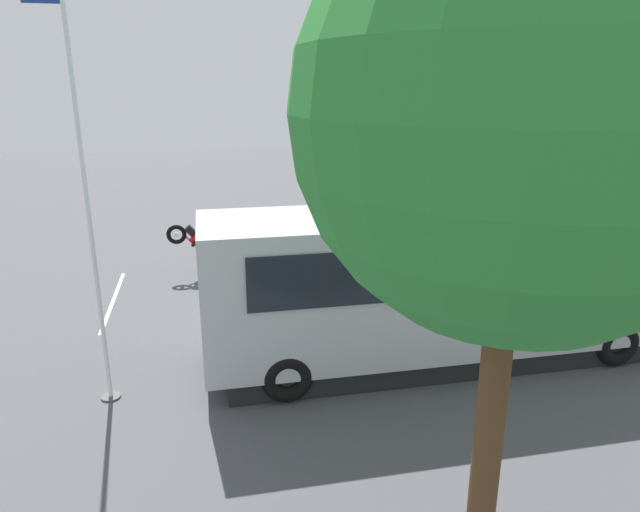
{
  "coord_description": "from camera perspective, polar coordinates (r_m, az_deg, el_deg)",
  "views": [
    {
      "loc": [
        3.23,
        14.82,
        5.69
      ],
      "look_at": [
        0.07,
        0.02,
        1.1
      ],
      "focal_mm": 31.45,
      "sensor_mm": 36.0,
      "label": 1
    }
  ],
  "objects": [
    {
      "name": "ground_plane",
      "position": [
        16.21,
        0.23,
        -3.69
      ],
      "size": [
        80.0,
        80.0,
        0.0
      ],
      "primitive_type": "plane",
      "color": "#4C4C51"
    },
    {
      "name": "spectator_far_left",
      "position": [
        15.4,
        14.5,
        -1.49
      ],
      "size": [
        0.57,
        0.33,
        1.66
      ],
      "color": "black",
      "rests_on": "ground_plane"
    },
    {
      "name": "bay_line_a",
      "position": [
        18.06,
        13.03,
        -1.95
      ],
      "size": [
        0.11,
        4.63,
        0.01
      ],
      "color": "white",
      "rests_on": "ground_plane"
    },
    {
      "name": "bay_line_e",
      "position": [
        16.65,
        -20.28,
        -4.21
      ],
      "size": [
        0.11,
        4.69,
        0.01
      ],
      "color": "white",
      "rests_on": "ground_plane"
    },
    {
      "name": "spectator_right",
      "position": [
        14.22,
        2.15,
        -2.17
      ],
      "size": [
        0.58,
        0.36,
        1.77
      ],
      "color": "#473823",
      "rests_on": "ground_plane"
    },
    {
      "name": "spectator_left",
      "position": [
        15.19,
        10.55,
        -1.47
      ],
      "size": [
        0.57,
        0.39,
        1.67
      ],
      "color": "#473823",
      "rests_on": "ground_plane"
    },
    {
      "name": "tree_left",
      "position": [
        5.59,
        20.13,
        16.75
      ],
      "size": [
        4.32,
        4.32,
        8.27
      ],
      "color": "#51381E",
      "rests_on": "ground_plane"
    },
    {
      "name": "bay_line_b",
      "position": [
        17.17,
        5.4,
        -2.56
      ],
      "size": [
        0.1,
        3.8,
        0.01
      ],
      "color": "white",
      "rests_on": "ground_plane"
    },
    {
      "name": "flagpole",
      "position": [
        10.46,
        -22.64,
        4.25
      ],
      "size": [
        0.78,
        0.36,
        7.37
      ],
      "color": "silver",
      "rests_on": "ground_plane"
    },
    {
      "name": "stunt_motorcycle",
      "position": [
        17.65,
        -11.96,
        1.2
      ],
      "size": [
        1.96,
        0.58,
        1.8
      ],
      "color": "black",
      "rests_on": "ground_plane"
    },
    {
      "name": "bay_line_c",
      "position": [
        16.62,
        -2.91,
        -3.17
      ],
      "size": [
        0.11,
        4.57,
        0.01
      ],
      "color": "white",
      "rests_on": "ground_plane"
    },
    {
      "name": "tour_bus",
      "position": [
        12.13,
        12.31,
        -3.02
      ],
      "size": [
        10.03,
        2.63,
        3.25
      ],
      "color": "#B7BABF",
      "rests_on": "ground_plane"
    },
    {
      "name": "parked_motorcycle_silver",
      "position": [
        15.71,
        21.39,
        -3.72
      ],
      "size": [
        2.04,
        0.69,
        0.99
      ],
      "color": "black",
      "rests_on": "ground_plane"
    },
    {
      "name": "spectator_centre",
      "position": [
        14.54,
        6.17,
        -1.99
      ],
      "size": [
        0.57,
        0.31,
        1.71
      ],
      "color": "#473823",
      "rests_on": "ground_plane"
    },
    {
      "name": "spectator_far_right",
      "position": [
        14.31,
        -1.79,
        -1.94
      ],
      "size": [
        0.58,
        0.35,
        1.8
      ],
      "color": "black",
      "rests_on": "ground_plane"
    },
    {
      "name": "bay_line_d",
      "position": [
        16.44,
        -11.59,
        -3.73
      ],
      "size": [
        0.11,
        4.07,
        0.01
      ],
      "color": "white",
      "rests_on": "ground_plane"
    }
  ]
}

